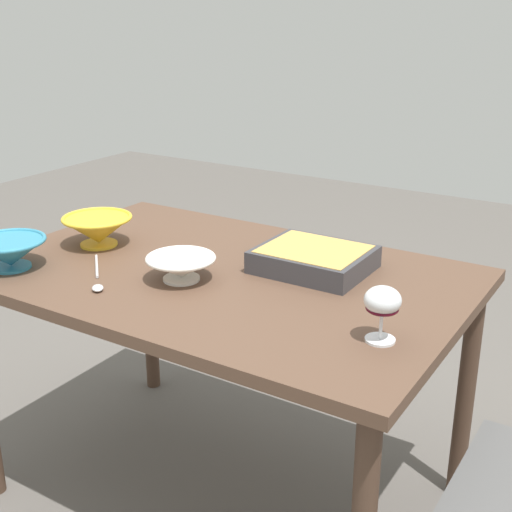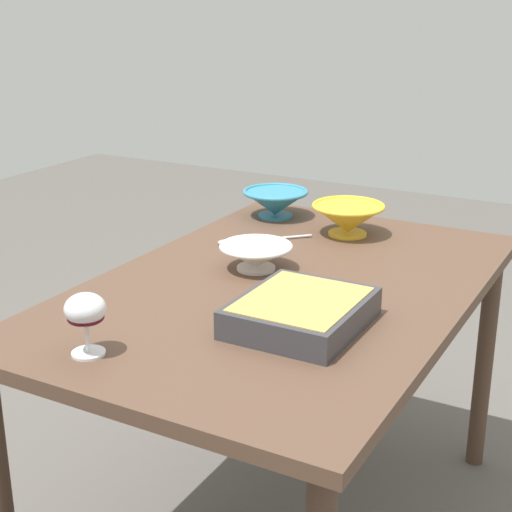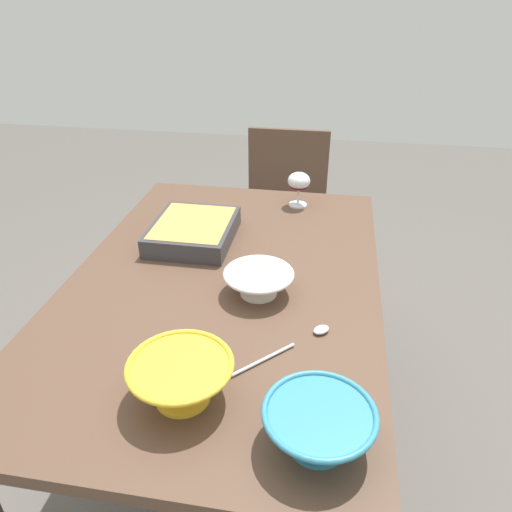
# 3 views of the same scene
# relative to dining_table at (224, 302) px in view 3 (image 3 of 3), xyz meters

# --- Properties ---
(ground_plane) EXTENTS (8.00, 8.00, 0.00)m
(ground_plane) POSITION_rel_dining_table_xyz_m (0.00, 0.00, -0.68)
(ground_plane) COLOR #5B5651
(dining_table) EXTENTS (1.37, 0.89, 0.76)m
(dining_table) POSITION_rel_dining_table_xyz_m (0.00, 0.00, 0.00)
(dining_table) COLOR brown
(dining_table) RESTS_ON ground_plane
(chair) EXTENTS (0.45, 0.42, 0.88)m
(chair) POSITION_rel_dining_table_xyz_m (-1.05, 0.06, -0.20)
(chair) COLOR #595959
(chair) RESTS_ON ground_plane
(wine_glass) EXTENTS (0.08, 0.08, 0.13)m
(wine_glass) POSITION_rel_dining_table_xyz_m (-0.55, 0.17, 0.17)
(wine_glass) COLOR white
(wine_glass) RESTS_ON dining_table
(casserole_dish) EXTENTS (0.31, 0.26, 0.07)m
(casserole_dish) POSITION_rel_dining_table_xyz_m (-0.22, -0.15, 0.12)
(casserole_dish) COLOR #38383D
(casserole_dish) RESTS_ON dining_table
(mixing_bowl) EXTENTS (0.21, 0.21, 0.09)m
(mixing_bowl) POSITION_rel_dining_table_xyz_m (0.53, 0.30, 0.13)
(mixing_bowl) COLOR teal
(mixing_bowl) RESTS_ON dining_table
(small_bowl) EXTENTS (0.22, 0.22, 0.10)m
(small_bowl) POSITION_rel_dining_table_xyz_m (0.46, 0.02, 0.14)
(small_bowl) COLOR yellow
(small_bowl) RESTS_ON dining_table
(serving_bowl) EXTENTS (0.19, 0.19, 0.07)m
(serving_bowl) POSITION_rel_dining_table_xyz_m (0.06, 0.11, 0.12)
(serving_bowl) COLOR white
(serving_bowl) RESTS_ON dining_table
(serving_spoon) EXTENTS (0.22, 0.22, 0.01)m
(serving_spoon) POSITION_rel_dining_table_xyz_m (0.24, 0.24, 0.09)
(serving_spoon) COLOR silver
(serving_spoon) RESTS_ON dining_table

